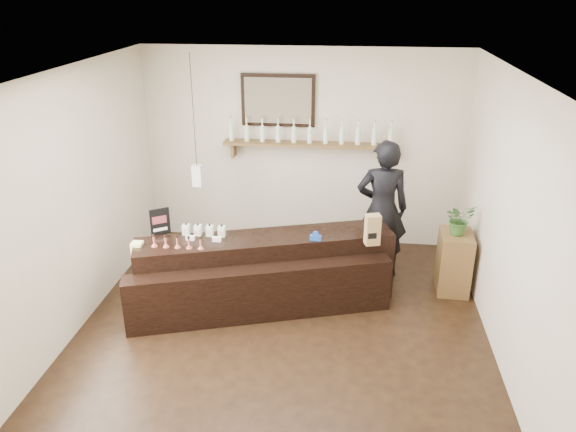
# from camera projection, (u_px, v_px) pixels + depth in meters

# --- Properties ---
(ground) EXTENTS (5.00, 5.00, 0.00)m
(ground) POSITION_uv_depth(u_px,v_px,m) (281.00, 334.00, 6.18)
(ground) COLOR black
(ground) RESTS_ON ground
(room_shell) EXTENTS (5.00, 5.00, 5.00)m
(room_shell) POSITION_uv_depth(u_px,v_px,m) (280.00, 188.00, 5.52)
(room_shell) COLOR beige
(room_shell) RESTS_ON ground
(back_wall_decor) EXTENTS (2.66, 0.96, 1.69)m
(back_wall_decor) POSITION_uv_depth(u_px,v_px,m) (291.00, 125.00, 7.69)
(back_wall_decor) COLOR brown
(back_wall_decor) RESTS_ON ground
(counter) EXTENTS (3.03, 1.69, 0.99)m
(counter) POSITION_uv_depth(u_px,v_px,m) (264.00, 275.00, 6.60)
(counter) COLOR black
(counter) RESTS_ON ground
(promo_sign) EXTENTS (0.20, 0.14, 0.32)m
(promo_sign) POSITION_uv_depth(u_px,v_px,m) (160.00, 222.00, 6.52)
(promo_sign) COLOR black
(promo_sign) RESTS_ON counter
(paper_bag) EXTENTS (0.19, 0.16, 0.35)m
(paper_bag) POSITION_uv_depth(u_px,v_px,m) (373.00, 230.00, 6.28)
(paper_bag) COLOR olive
(paper_bag) RESTS_ON counter
(tape_dispenser) EXTENTS (0.13, 0.06, 0.11)m
(tape_dispenser) POSITION_uv_depth(u_px,v_px,m) (316.00, 237.00, 6.42)
(tape_dispenser) COLOR #16449D
(tape_dispenser) RESTS_ON counter
(side_cabinet) EXTENTS (0.40, 0.54, 0.76)m
(side_cabinet) POSITION_uv_depth(u_px,v_px,m) (454.00, 262.00, 6.93)
(side_cabinet) COLOR brown
(side_cabinet) RESTS_ON ground
(potted_plant) EXTENTS (0.44, 0.42, 0.38)m
(potted_plant) POSITION_uv_depth(u_px,v_px,m) (459.00, 219.00, 6.71)
(potted_plant) COLOR #325D25
(potted_plant) RESTS_ON side_cabinet
(shopkeeper) EXTENTS (0.79, 0.56, 2.05)m
(shopkeeper) POSITION_uv_depth(u_px,v_px,m) (383.00, 201.00, 7.08)
(shopkeeper) COLOR black
(shopkeeper) RESTS_ON ground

